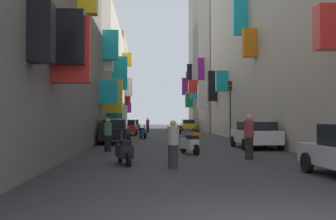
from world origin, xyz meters
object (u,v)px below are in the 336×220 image
parked_car_red (127,127)px  parked_car_yellow (188,125)px  scooter_red (179,129)px  pedestrian_near_left (249,137)px  scooter_blue (143,133)px  scooter_white (190,144)px  parked_car_green (133,124)px  scooter_orange (196,135)px  scooter_black (124,151)px  parked_car_black (115,131)px  pedestrian_mid_street (148,125)px  traffic_light_near_corner (230,100)px  pedestrian_crossing (108,135)px  parked_car_white (255,134)px  scooter_silver (131,128)px  pedestrian_near_right (173,145)px

parked_car_red → parked_car_yellow: bearing=62.9°
scooter_red → pedestrian_near_left: pedestrian_near_left is taller
scooter_blue → pedestrian_near_left: size_ratio=1.01×
parked_car_red → scooter_white: (3.77, -21.02, -0.31)m
parked_car_green → scooter_orange: size_ratio=2.30×
parked_car_yellow → scooter_black: (-6.32, -39.25, -0.30)m
parked_car_black → scooter_white: parked_car_black is taller
parked_car_yellow → pedestrian_mid_street: 9.78m
pedestrian_near_left → pedestrian_mid_street: pedestrian_near_left is taller
scooter_orange → pedestrian_near_left: bearing=-86.7°
scooter_orange → traffic_light_near_corner: 5.76m
traffic_light_near_corner → pedestrian_crossing: bearing=-126.2°
parked_car_yellow → pedestrian_crossing: (-7.42, -33.85, 0.04)m
parked_car_red → parked_car_white: (7.68, -17.71, -0.01)m
parked_car_yellow → scooter_silver: 10.58m
parked_car_yellow → parked_car_red: 16.24m
scooter_black → scooter_white: (2.70, 3.78, -0.00)m
parked_car_yellow → pedestrian_mid_street: size_ratio=2.49×
scooter_red → pedestrian_near_left: (0.67, -26.20, 0.42)m
scooter_silver → parked_car_white: bearing=-72.7°
scooter_black → scooter_red: size_ratio=1.03×
scooter_black → parked_car_green: bearing=91.6°
pedestrian_near_left → scooter_white: bearing=133.0°
scooter_black → scooter_red: bearing=81.5°
scooter_blue → parked_car_green: bearing=93.8°
parked_car_green → scooter_silver: 11.31m
parked_car_green → scooter_black: 42.97m
parked_car_white → scooter_white: size_ratio=2.32×
parked_car_black → pedestrian_crossing: bearing=-88.7°
traffic_light_near_corner → pedestrian_near_left: bearing=-99.3°
scooter_red → parked_car_yellow: bearing=79.2°
scooter_white → pedestrian_near_right: 5.06m
pedestrian_near_right → scooter_blue: bearing=93.5°
scooter_black → traffic_light_near_corner: 18.65m
pedestrian_near_right → traffic_light_near_corner: size_ratio=0.34×
traffic_light_near_corner → scooter_orange: bearing=-128.3°
pedestrian_crossing → scooter_silver: bearing=89.9°
parked_car_yellow → parked_car_black: bearing=-105.4°
scooter_white → pedestrian_near_left: size_ratio=0.98×
scooter_silver → pedestrian_near_right: pedestrian_near_right is taller
traffic_light_near_corner → scooter_white: bearing=-109.4°
scooter_orange → scooter_red: bearing=90.1°
traffic_light_near_corner → parked_car_white: bearing=-94.3°
parked_car_black → pedestrian_near_left: bearing=-59.5°
scooter_orange → traffic_light_near_corner: size_ratio=0.40×
scooter_orange → scooter_blue: bearing=126.7°
scooter_silver → traffic_light_near_corner: 17.12m
parked_car_green → scooter_blue: 25.18m
scooter_blue → pedestrian_crossing: pedestrian_crossing is taller
pedestrian_near_right → parked_car_black: bearing=102.5°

